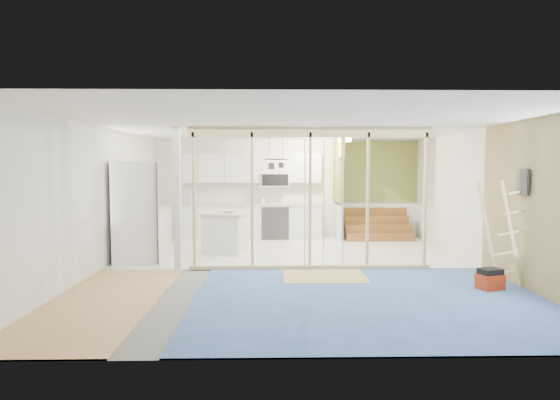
{
  "coord_description": "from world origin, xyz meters",
  "views": [
    {
      "loc": [
        -0.42,
        -8.44,
        1.87
      ],
      "look_at": [
        -0.23,
        0.6,
        1.24
      ],
      "focal_mm": 30.0,
      "sensor_mm": 36.0,
      "label": 1
    }
  ],
  "objects_px": {
    "island": "(226,233)",
    "toolbox": "(490,280)",
    "ladder": "(503,234)",
    "fridge": "(136,212)"
  },
  "relations": [
    {
      "from": "island",
      "to": "toolbox",
      "type": "height_order",
      "value": "island"
    },
    {
      "from": "fridge",
      "to": "ladder",
      "type": "distance_m",
      "value": 6.6
    },
    {
      "from": "island",
      "to": "toolbox",
      "type": "distance_m",
      "value": 5.39
    },
    {
      "from": "fridge",
      "to": "ladder",
      "type": "height_order",
      "value": "fridge"
    },
    {
      "from": "fridge",
      "to": "toolbox",
      "type": "xyz_separation_m",
      "value": [
        6.0,
        -2.25,
        -0.84
      ]
    },
    {
      "from": "ladder",
      "to": "fridge",
      "type": "bearing_deg",
      "value": 165.32
    },
    {
      "from": "island",
      "to": "ladder",
      "type": "distance_m",
      "value": 5.52
    },
    {
      "from": "fridge",
      "to": "island",
      "type": "xyz_separation_m",
      "value": [
        1.67,
        0.95,
        -0.56
      ]
    },
    {
      "from": "fridge",
      "to": "island",
      "type": "relative_size",
      "value": 1.84
    },
    {
      "from": "island",
      "to": "ladder",
      "type": "height_order",
      "value": "ladder"
    }
  ]
}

